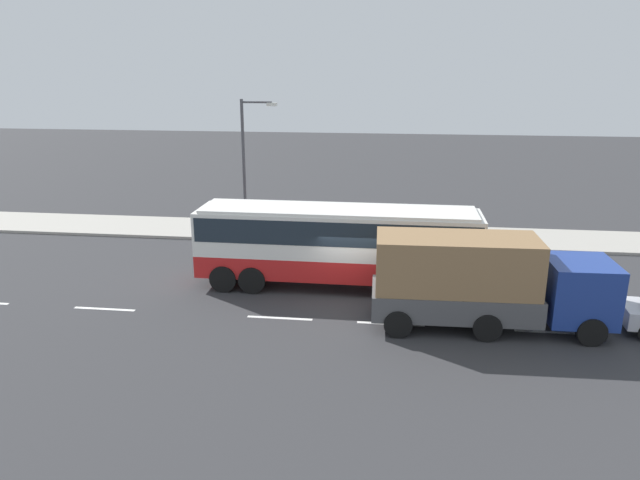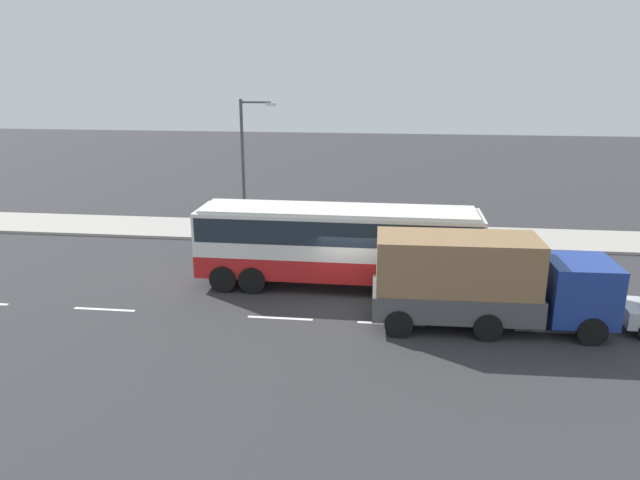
{
  "view_description": "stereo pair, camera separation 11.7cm",
  "coord_description": "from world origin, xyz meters",
  "views": [
    {
      "loc": [
        1.52,
        -21.69,
        8.81
      ],
      "look_at": [
        -1.3,
        0.79,
        2.11
      ],
      "focal_mm": 33.03,
      "sensor_mm": 36.0,
      "label": 1
    },
    {
      "loc": [
        1.4,
        -21.71,
        8.81
      ],
      "look_at": [
        -1.3,
        0.79,
        2.11
      ],
      "focal_mm": 33.03,
      "sensor_mm": 36.0,
      "label": 2
    }
  ],
  "objects": [
    {
      "name": "street_lamp",
      "position": [
        -5.86,
        7.41,
        4.24
      ],
      "size": [
        1.86,
        0.24,
        7.12
      ],
      "color": "#47474C",
      "rests_on": "sidewalk_curb"
    },
    {
      "name": "ground_plane",
      "position": [
        0.0,
        0.0,
        0.0
      ],
      "size": [
        120.0,
        120.0,
        0.0
      ],
      "primitive_type": "plane",
      "color": "#333335"
    },
    {
      "name": "pedestrian_near_curb",
      "position": [
        2.16,
        7.99,
        1.07
      ],
      "size": [
        0.32,
        0.32,
        1.61
      ],
      "rotation": [
        0.0,
        0.0,
        2.45
      ],
      "color": "#38334C",
      "rests_on": "sidewalk_curb"
    },
    {
      "name": "pedestrian_at_crossing",
      "position": [
        4.25,
        7.94,
        1.05
      ],
      "size": [
        0.32,
        0.32,
        1.58
      ],
      "rotation": [
        0.0,
        0.0,
        3.28
      ],
      "color": "brown",
      "rests_on": "sidewalk_curb"
    },
    {
      "name": "lane_centreline",
      "position": [
        -3.41,
        -2.29,
        0.0
      ],
      "size": [
        23.76,
        0.16,
        0.01
      ],
      "color": "white",
      "rests_on": "ground_plane"
    },
    {
      "name": "cargo_truck",
      "position": [
        4.74,
        -2.11,
        1.72
      ],
      "size": [
        8.15,
        2.73,
        3.26
      ],
      "rotation": [
        0.0,
        0.0,
        0.03
      ],
      "color": "navy",
      "rests_on": "ground_plane"
    },
    {
      "name": "coach_bus",
      "position": [
        -0.64,
        1.2,
        2.08
      ],
      "size": [
        11.47,
        2.74,
        3.34
      ],
      "rotation": [
        0.0,
        0.0,
        -0.01
      ],
      "color": "red",
      "rests_on": "ground_plane"
    },
    {
      "name": "sidewalk_curb",
      "position": [
        0.0,
        9.09,
        0.07
      ],
      "size": [
        80.0,
        4.0,
        0.15
      ],
      "primitive_type": "cube",
      "color": "#A8A399",
      "rests_on": "ground_plane"
    }
  ]
}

